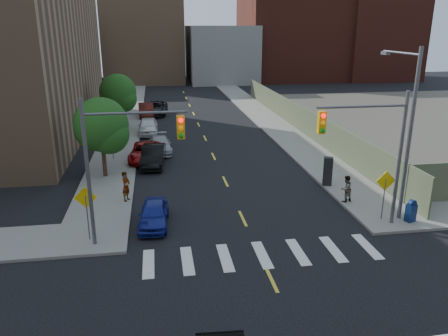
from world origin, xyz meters
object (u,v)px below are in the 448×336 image
object	(u,v)px
parked_car_maroon	(146,110)
pedestrian_west	(126,186)
parked_car_silver	(160,145)
parked_car_red	(146,152)
payphone	(328,171)
parked_car_white	(148,126)
parked_car_black	(154,156)
mailbox	(411,211)
parked_car_blue	(154,214)
pedestrian_east	(346,189)
parked_car_grey	(156,108)

from	to	relation	value
parked_car_maroon	pedestrian_west	size ratio (longest dim) A/B	2.71
parked_car_silver	pedestrian_west	world-z (taller)	pedestrian_west
parked_car_red	payphone	size ratio (longest dim) A/B	2.65
parked_car_white	pedestrian_west	distance (m)	17.26
parked_car_black	parked_car_red	size ratio (longest dim) A/B	0.93
parked_car_maroon	pedestrian_west	world-z (taller)	pedestrian_west
parked_car_white	mailbox	size ratio (longest dim) A/B	3.73
parked_car_black	parked_car_maroon	size ratio (longest dim) A/B	0.96
parked_car_red	mailbox	world-z (taller)	same
parked_car_red	parked_car_blue	bearing A→B (deg)	-81.53
parked_car_blue	parked_car_red	bearing A→B (deg)	97.03
parked_car_white	pedestrian_east	xyz separation A→B (m)	(11.51, -19.37, 0.17)
parked_car_blue	pedestrian_east	bearing A→B (deg)	10.37
parked_car_white	payphone	distance (m)	20.16
parked_car_black	mailbox	size ratio (longest dim) A/B	3.78
parked_car_blue	pedestrian_west	distance (m)	3.70
parked_car_silver	pedestrian_east	bearing A→B (deg)	-53.92
parked_car_black	pedestrian_east	bearing A→B (deg)	-34.52
parked_car_red	parked_car_silver	xyz separation A→B (m)	(1.11, 2.22, -0.04)
parked_car_red	mailbox	distance (m)	19.48
parked_car_black	parked_car_silver	distance (m)	3.63
parked_car_red	parked_car_silver	world-z (taller)	parked_car_red
pedestrian_east	parked_car_black	bearing A→B (deg)	-60.84
payphone	pedestrian_east	distance (m)	2.83
mailbox	pedestrian_west	world-z (taller)	pedestrian_west
parked_car_maroon	pedestrian_east	xyz separation A→B (m)	(11.80, -27.70, 0.15)
parked_car_blue	parked_car_maroon	size ratio (longest dim) A/B	0.77
payphone	pedestrian_west	bearing A→B (deg)	-159.86
parked_car_maroon	parked_car_grey	distance (m)	1.73
mailbox	pedestrian_east	bearing A→B (deg)	104.96
parked_car_black	parked_car_white	size ratio (longest dim) A/B	1.01
parked_car_maroon	payphone	distance (m)	27.54
parked_car_blue	payphone	world-z (taller)	payphone
parked_car_white	parked_car_black	bearing A→B (deg)	-85.97
parked_car_red	parked_car_white	size ratio (longest dim) A/B	1.08
parked_car_blue	parked_car_black	bearing A→B (deg)	94.11
parked_car_blue	parked_car_grey	distance (m)	30.25
parked_car_blue	pedestrian_west	world-z (taller)	pedestrian_west
pedestrian_east	parked_car_grey	bearing A→B (deg)	-90.60
parked_car_black	payphone	distance (m)	12.75
parked_car_red	pedestrian_east	xyz separation A→B (m)	(11.61, -10.61, 0.26)
pedestrian_west	pedestrian_east	bearing A→B (deg)	-75.31
parked_car_maroon	pedestrian_east	bearing A→B (deg)	-69.96
parked_car_maroon	payphone	size ratio (longest dim) A/B	2.59
parked_car_silver	parked_car_white	xyz separation A→B (m)	(-1.01, 6.55, 0.13)
pedestrian_west	pedestrian_east	distance (m)	12.78
mailbox	parked_car_black	bearing A→B (deg)	116.21
parked_car_silver	payphone	size ratio (longest dim) A/B	2.37
parked_car_grey	pedestrian_east	world-z (taller)	pedestrian_east
mailbox	parked_car_red	bearing A→B (deg)	114.45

